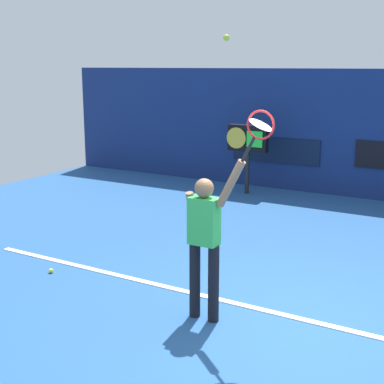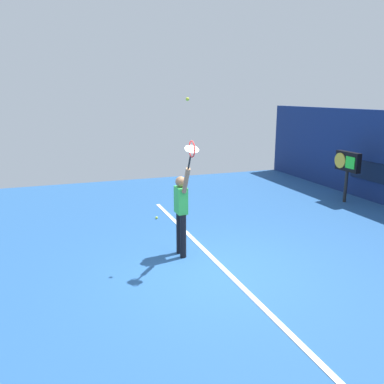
# 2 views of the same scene
# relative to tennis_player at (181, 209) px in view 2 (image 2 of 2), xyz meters

# --- Properties ---
(ground_plane) EXTENTS (18.00, 18.00, 0.00)m
(ground_plane) POSITION_rel_tennis_player_xyz_m (0.98, 0.37, -1.01)
(ground_plane) COLOR #23518C
(sponsor_banner_portside) EXTENTS (2.20, 0.03, 0.60)m
(sponsor_banner_portside) POSITION_rel_tennis_player_xyz_m (-2.02, 7.03, -0.07)
(sponsor_banner_portside) COLOR #0C1933
(court_baseline) EXTENTS (10.00, 0.10, 0.01)m
(court_baseline) POSITION_rel_tennis_player_xyz_m (0.98, 0.55, -1.00)
(court_baseline) COLOR white
(court_baseline) RESTS_ON ground_plane
(tennis_player) EXTENTS (0.75, 0.31, 1.95)m
(tennis_player) POSITION_rel_tennis_player_xyz_m (0.00, 0.00, 0.00)
(tennis_player) COLOR black
(tennis_player) RESTS_ON ground_plane
(tennis_racket) EXTENTS (0.43, 0.27, 0.62)m
(tennis_racket) POSITION_rel_tennis_player_xyz_m (0.64, -0.00, 1.28)
(tennis_racket) COLOR black
(tennis_ball) EXTENTS (0.07, 0.07, 0.07)m
(tennis_ball) POSITION_rel_tennis_player_xyz_m (0.21, 0.07, 2.20)
(tennis_ball) COLOR #CCE033
(scoreboard_clock) EXTENTS (0.96, 0.20, 1.59)m
(scoreboard_clock) POSITION_rel_tennis_player_xyz_m (-2.36, 6.18, 0.22)
(scoreboard_clock) COLOR black
(scoreboard_clock) RESTS_ON ground_plane
(spare_ball) EXTENTS (0.07, 0.07, 0.07)m
(spare_ball) POSITION_rel_tennis_player_xyz_m (-2.62, 0.14, -0.98)
(spare_ball) COLOR #CCE033
(spare_ball) RESTS_ON ground_plane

